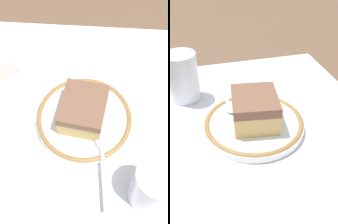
% 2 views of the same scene
% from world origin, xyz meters
% --- Properties ---
extents(ground_plane, '(2.40, 2.40, 0.00)m').
position_xyz_m(ground_plane, '(0.00, 0.00, 0.00)').
color(ground_plane, brown).
extents(placemat, '(0.50, 0.41, 0.00)m').
position_xyz_m(placemat, '(0.00, 0.00, 0.00)').
color(placemat, white).
rests_on(placemat, ground_plane).
extents(plate, '(0.17, 0.17, 0.02)m').
position_xyz_m(plate, '(-0.01, 0.02, 0.01)').
color(plate, white).
rests_on(plate, placemat).
extents(cake_slice, '(0.10, 0.09, 0.05)m').
position_xyz_m(cake_slice, '(-0.01, 0.02, 0.04)').
color(cake_slice, '#DBB76B').
rests_on(cake_slice, plate).
extents(spoon, '(0.14, 0.03, 0.01)m').
position_xyz_m(spoon, '(0.06, 0.05, 0.02)').
color(spoon, silver).
rests_on(spoon, plate).
extents(cup, '(0.06, 0.06, 0.10)m').
position_xyz_m(cup, '(0.12, 0.13, 0.04)').
color(cup, silver).
rests_on(cup, placemat).
extents(sugar_packet, '(0.05, 0.06, 0.01)m').
position_xyz_m(sugar_packet, '(-0.11, -0.15, 0.00)').
color(sugar_packet, '#E5998C').
rests_on(sugar_packet, placemat).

